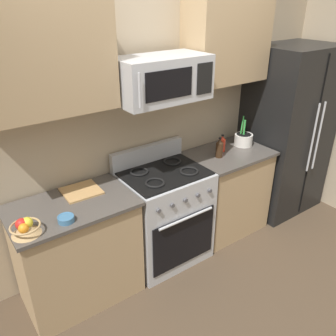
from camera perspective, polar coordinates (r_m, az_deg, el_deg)
The scene contains 15 objects.
ground_plane at distance 3.26m, azimuth 6.92°, elevation -20.01°, with size 16.00×16.00×0.00m, color #473828.
wall_back at distance 3.27m, azimuth -4.45°, elevation 7.58°, with size 8.00×0.10×2.60m, color tan.
counter_left at distance 3.06m, azimuth -14.39°, elevation -12.93°, with size 0.96×0.60×0.91m.
range_oven at distance 3.37m, azimuth -0.61°, elevation -7.54°, with size 0.76×0.65×1.09m.
counter_right at distance 3.82m, azimuth 9.36°, elevation -3.70°, with size 0.83×0.60×0.91m.
refrigerator at distance 4.23m, azimuth 18.58°, elevation 5.58°, with size 0.88×0.72×1.89m.
microwave at distance 2.87m, azimuth -1.05°, elevation 14.27°, with size 0.76×0.44×0.35m.
upper_cabinets_left at distance 2.57m, azimuth -19.79°, elevation 16.44°, with size 0.95×0.34×0.76m.
upper_cabinets_right at distance 3.45m, azimuth 9.50°, elevation 19.79°, with size 0.82×0.34×0.76m.
utensil_crock at distance 3.80m, azimuth 12.09°, elevation 4.59°, with size 0.19×0.19×0.31m.
fruit_basket at distance 2.56m, azimuth -22.08°, elevation -8.95°, with size 0.20×0.20×0.10m.
cutting_board at distance 2.94m, azimuth -13.85°, elevation -3.63°, with size 0.29×0.27×0.02m, color tan.
bottle_hot_sauce at distance 3.61m, azimuth 8.73°, elevation 3.90°, with size 0.07×0.07×0.18m.
bottle_soy at distance 3.46m, azimuth 8.31°, elevation 3.18°, with size 0.07×0.07×0.21m.
prep_bowl at distance 2.60m, azimuth -16.17°, elevation -7.88°, with size 0.12×0.12×0.04m.
Camera 1 is at (-1.60, -1.59, 2.36)m, focal length 37.72 mm.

